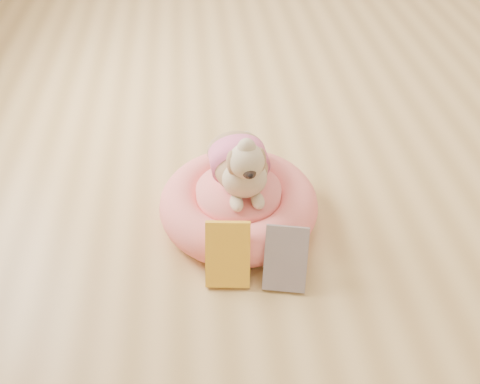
{
  "coord_description": "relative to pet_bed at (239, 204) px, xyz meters",
  "views": [
    {
      "loc": [
        -0.75,
        -1.78,
        1.36
      ],
      "look_at": [
        -0.62,
        -0.41,
        0.17
      ],
      "focal_mm": 40.0,
      "sensor_mm": 36.0,
      "label": 1
    }
  ],
  "objects": [
    {
      "name": "floor",
      "position": [
        0.62,
        0.36,
        -0.07
      ],
      "size": [
        4.5,
        4.5,
        0.0
      ],
      "primitive_type": "plane",
      "color": "tan",
      "rests_on": "ground"
    },
    {
      "name": "pet_bed",
      "position": [
        0.0,
        0.0,
        0.0
      ],
      "size": [
        0.57,
        0.57,
        0.15
      ],
      "color": "#FF6763",
      "rests_on": "floor"
    },
    {
      "name": "dog",
      "position": [
        0.01,
        0.02,
        0.21
      ],
      "size": [
        0.28,
        0.38,
        0.26
      ],
      "primitive_type": null,
      "rotation": [
        0.0,
        0.0,
        0.08
      ],
      "color": "brown",
      "rests_on": "pet_bed"
    },
    {
      "name": "book_yellow",
      "position": [
        -0.06,
        -0.27,
        0.03
      ],
      "size": [
        0.15,
        0.14,
        0.2
      ],
      "primitive_type": "cube",
      "rotation": [
        -0.48,
        0.0,
        -0.12
      ],
      "color": "#FFFB1A",
      "rests_on": "floor"
    },
    {
      "name": "book_white",
      "position": [
        0.12,
        -0.29,
        0.02
      ],
      "size": [
        0.16,
        0.16,
        0.19
      ],
      "primitive_type": "cube",
      "rotation": [
        -0.56,
        0.0,
        -0.21
      ],
      "color": "silver",
      "rests_on": "floor"
    }
  ]
}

